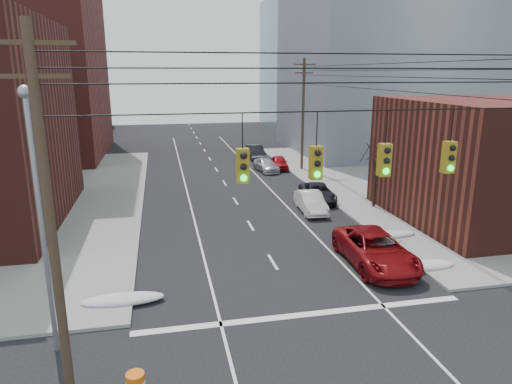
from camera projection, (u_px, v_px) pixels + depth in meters
name	position (u px, v px, depth m)	size (l,w,h in m)	color
sidewalk_ne	(509.00, 176.00, 43.57)	(40.00, 40.00, 0.15)	gray
building_brick_far	(32.00, 95.00, 75.92)	(22.00, 18.00, 12.00)	#4D1E17
building_office	(386.00, 48.00, 55.48)	(22.00, 20.00, 25.00)	gray
building_glass	(326.00, 64.00, 80.86)	(20.00, 18.00, 22.00)	gray
utility_pole_left	(50.00, 222.00, 12.31)	(2.20, 0.28, 11.00)	#473323
utility_pole_far	(303.00, 113.00, 45.04)	(2.20, 0.28, 11.00)	#473323
traffic_signals	(351.00, 159.00, 13.65)	(17.00, 0.42, 2.02)	black
street_light	(39.00, 202.00, 15.02)	(0.44, 0.44, 9.32)	gray
bare_tree	(375.00, 177.00, 32.90)	(2.09, 2.20, 4.93)	black
snow_nw	(123.00, 299.00, 19.63)	(3.50, 1.08, 0.42)	silver
snow_ne	(427.00, 266.00, 23.07)	(3.00, 1.08, 0.42)	silver
snow_east_far	(384.00, 235.00, 27.32)	(4.00, 1.08, 0.42)	silver
red_pickup	(375.00, 249.00, 23.45)	(2.84, 6.16, 1.71)	maroon
parked_car_a	(384.00, 251.00, 23.74)	(1.61, 3.99, 1.36)	#ADACB1
parked_car_b	(311.00, 202.00, 32.47)	(1.52, 4.36, 1.44)	white
parked_car_c	(318.00, 193.00, 35.21)	(2.21, 4.79, 1.33)	black
parked_car_d	(266.00, 165.00, 45.79)	(1.74, 4.28, 1.24)	#AEAEB3
parked_car_e	(279.00, 163.00, 46.84)	(1.57, 3.91, 1.33)	maroon
parked_car_f	(255.00, 152.00, 52.33)	(1.64, 4.69, 1.55)	black
lot_car_a	(27.00, 200.00, 32.34)	(1.56, 4.46, 1.47)	silver
lot_car_b	(29.00, 200.00, 32.26)	(2.59, 5.61, 1.56)	#BCBBC1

